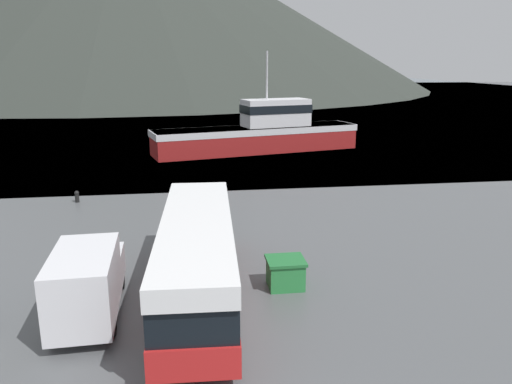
% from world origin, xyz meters
% --- Properties ---
extents(water_surface, '(240.00, 240.00, 0.00)m').
position_xyz_m(water_surface, '(0.00, 145.68, 0.00)').
color(water_surface, slate).
rests_on(water_surface, ground).
extents(hill_backdrop, '(194.94, 194.94, 56.01)m').
position_xyz_m(hill_backdrop, '(-19.51, 172.43, 28.00)').
color(hill_backdrop, '#2D332D').
rests_on(hill_backdrop, ground).
extents(tour_bus, '(3.11, 11.70, 3.19)m').
position_xyz_m(tour_bus, '(-2.16, 9.41, 1.80)').
color(tour_bus, red).
rests_on(tour_bus, ground).
extents(delivery_van, '(2.29, 5.84, 2.59)m').
position_xyz_m(delivery_van, '(-6.03, 8.62, 1.36)').
color(delivery_van, silver).
rests_on(delivery_van, ground).
extents(fishing_boat, '(21.27, 9.02, 9.82)m').
position_xyz_m(fishing_boat, '(4.97, 41.16, 1.93)').
color(fishing_boat, maroon).
rests_on(fishing_boat, water_surface).
extents(storage_bin, '(1.52, 1.38, 1.19)m').
position_xyz_m(storage_bin, '(1.34, 10.00, 0.61)').
color(storage_bin, '#287F3D').
rests_on(storage_bin, ground).
extents(mooring_bollard, '(0.30, 0.30, 0.76)m').
position_xyz_m(mooring_bollard, '(-9.54, 24.12, 0.41)').
color(mooring_bollard, black).
rests_on(mooring_bollard, ground).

